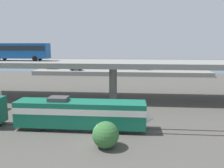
# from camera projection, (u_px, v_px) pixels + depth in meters

# --- Properties ---
(ground_plane) EXTENTS (260.00, 260.00, 0.00)m
(ground_plane) POSITION_uv_depth(u_px,v_px,m) (98.00, 143.00, 24.93)
(ground_plane) COLOR #4C4944
(rail_strip_near) EXTENTS (110.00, 0.12, 0.12)m
(rail_strip_near) POSITION_uv_depth(u_px,v_px,m) (102.00, 131.00, 28.12)
(rail_strip_near) COLOR #59544C
(rail_strip_near) RESTS_ON ground_plane
(rail_strip_far) EXTENTS (110.00, 0.12, 0.12)m
(rail_strip_far) POSITION_uv_depth(u_px,v_px,m) (104.00, 127.00, 29.56)
(rail_strip_far) COLOR #59544C
(rail_strip_far) RESTS_ON ground_plane
(train_locomotive) EXTENTS (17.51, 3.04, 4.18)m
(train_locomotive) POSITION_uv_depth(u_px,v_px,m) (87.00, 113.00, 28.62)
(train_locomotive) COLOR #14664C
(train_locomotive) RESTS_ON ground_plane
(highway_overpass) EXTENTS (96.00, 10.40, 7.39)m
(highway_overpass) POSITION_uv_depth(u_px,v_px,m) (113.00, 65.00, 43.30)
(highway_overpass) COLOR gray
(highway_overpass) RESTS_ON ground_plane
(transit_bus_on_overpass) EXTENTS (12.00, 2.68, 3.40)m
(transit_bus_on_overpass) POSITION_uv_depth(u_px,v_px,m) (19.00, 50.00, 44.36)
(transit_bus_on_overpass) COLOR #14478C
(transit_bus_on_overpass) RESTS_ON highway_overpass
(pier_parking_lot) EXTENTS (59.80, 10.29, 1.42)m
(pier_parking_lot) POSITION_uv_depth(u_px,v_px,m) (121.00, 72.00, 78.69)
(pier_parking_lot) COLOR gray
(pier_parking_lot) RESTS_ON ground_plane
(parked_car_0) EXTENTS (4.22, 2.00, 1.50)m
(parked_car_0) POSITION_uv_depth(u_px,v_px,m) (77.00, 68.00, 77.51)
(parked_car_0) COLOR navy
(parked_car_0) RESTS_ON pier_parking_lot
(parked_car_1) EXTENTS (4.37, 1.86, 1.50)m
(parked_car_1) POSITION_uv_depth(u_px,v_px,m) (144.00, 68.00, 79.36)
(parked_car_1) COLOR navy
(parked_car_1) RESTS_ON pier_parking_lot
(parked_car_2) EXTENTS (4.14, 1.92, 1.50)m
(parked_car_2) POSITION_uv_depth(u_px,v_px,m) (52.00, 67.00, 81.71)
(parked_car_2) COLOR #B7B7BC
(parked_car_2) RESTS_ON pier_parking_lot
(parked_car_3) EXTENTS (4.23, 1.89, 1.50)m
(parked_car_3) POSITION_uv_depth(u_px,v_px,m) (120.00, 67.00, 80.93)
(parked_car_3) COLOR #B7B7BC
(parked_car_3) RESTS_ON pier_parking_lot
(harbor_water) EXTENTS (140.00, 36.00, 0.01)m
(harbor_water) POSITION_uv_depth(u_px,v_px,m) (123.00, 67.00, 101.36)
(harbor_water) COLOR #385B7A
(harbor_water) RESTS_ON ground_plane
(shrub_right) EXTENTS (2.83, 2.83, 2.83)m
(shrub_right) POSITION_uv_depth(u_px,v_px,m) (106.00, 135.00, 23.76)
(shrub_right) COLOR #326833
(shrub_right) RESTS_ON ground_plane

